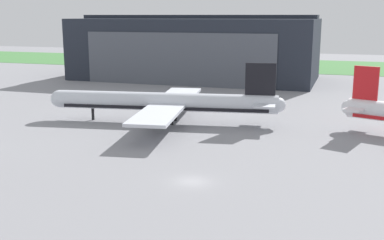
{
  "coord_description": "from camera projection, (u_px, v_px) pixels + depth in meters",
  "views": [
    {
      "loc": [
        18.13,
        -54.87,
        20.72
      ],
      "look_at": [
        -5.35,
        16.17,
        4.31
      ],
      "focal_mm": 44.73,
      "sensor_mm": 36.0,
      "label": 1
    }
  ],
  "objects": [
    {
      "name": "ground_plane",
      "position": [
        192.0,
        182.0,
        60.89
      ],
      "size": [
        440.0,
        440.0,
        0.0
      ],
      "primitive_type": "plane",
      "color": "gray"
    },
    {
      "name": "grass_field_strip",
      "position": [
        304.0,
        66.0,
        200.01
      ],
      "size": [
        440.0,
        56.0,
        0.08
      ],
      "primitive_type": "cube",
      "color": "#468142",
      "rests_on": "ground_plane"
    },
    {
      "name": "maintenance_hangar",
      "position": [
        195.0,
        49.0,
        157.89
      ],
      "size": [
        77.94,
        35.35,
        20.88
      ],
      "color": "#232833",
      "rests_on": "ground_plane"
    },
    {
      "name": "airliner_far_right",
      "position": [
        166.0,
        102.0,
        93.69
      ],
      "size": [
        46.46,
        39.89,
        12.01
      ],
      "color": "silver",
      "rests_on": "ground_plane"
    }
  ]
}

